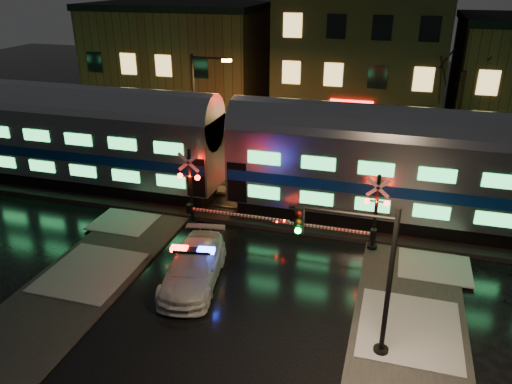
% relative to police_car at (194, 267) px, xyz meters
% --- Properties ---
extents(ground, '(120.00, 120.00, 0.00)m').
position_rel_police_car_xyz_m(ground, '(2.04, 2.28, -0.74)').
color(ground, black).
rests_on(ground, ground).
extents(ballast, '(90.00, 4.20, 0.24)m').
position_rel_police_car_xyz_m(ballast, '(2.04, 7.28, -0.62)').
color(ballast, black).
rests_on(ballast, ground).
extents(sidewalk_left, '(4.00, 20.00, 0.12)m').
position_rel_police_car_xyz_m(sidewalk_left, '(-4.46, -3.72, -0.68)').
color(sidewalk_left, '#2D2D2D').
rests_on(sidewalk_left, ground).
extents(building_left, '(14.00, 10.00, 9.00)m').
position_rel_police_car_xyz_m(building_left, '(-10.96, 24.28, 3.76)').
color(building_left, '#533620').
rests_on(building_left, ground).
extents(building_mid, '(12.00, 11.00, 11.50)m').
position_rel_police_car_xyz_m(building_mid, '(4.04, 24.78, 5.01)').
color(building_mid, brown).
rests_on(building_mid, ground).
extents(train, '(51.00, 3.12, 5.92)m').
position_rel_police_car_xyz_m(train, '(-1.14, 7.28, 2.64)').
color(train, black).
rests_on(train, ballast).
extents(police_car, '(2.85, 5.33, 1.64)m').
position_rel_police_car_xyz_m(police_car, '(0.00, 0.00, 0.00)').
color(police_car, silver).
rests_on(police_car, ground).
extents(crossing_signal_right, '(5.28, 0.63, 3.73)m').
position_rel_police_car_xyz_m(crossing_signal_right, '(6.46, 4.58, 0.79)').
color(crossing_signal_right, black).
rests_on(crossing_signal_right, ground).
extents(crossing_signal_left, '(5.69, 0.65, 4.03)m').
position_rel_police_car_xyz_m(crossing_signal_left, '(-1.69, 4.59, 0.92)').
color(crossing_signal_left, black).
rests_on(crossing_signal_left, ground).
extents(traffic_light, '(3.51, 0.66, 5.43)m').
position_rel_police_car_xyz_m(traffic_light, '(6.77, -2.25, 2.14)').
color(traffic_light, black).
rests_on(traffic_light, ground).
extents(streetlight, '(2.49, 0.26, 7.44)m').
position_rel_police_car_xyz_m(streetlight, '(-4.28, 11.28, 3.54)').
color(streetlight, black).
rests_on(streetlight, ground).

